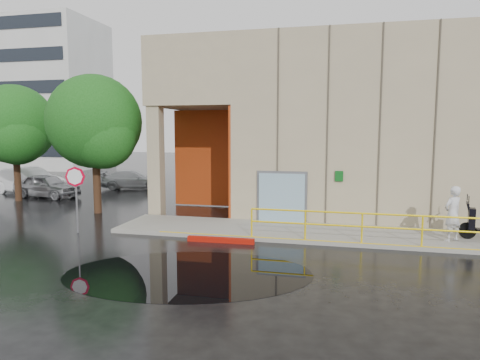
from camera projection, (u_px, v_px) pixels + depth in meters
The scene contains 14 objects.
ground at pixel (247, 269), 12.18m from camera, with size 120.00×120.00×0.00m, color black.
sidewalk at pixel (380, 236), 15.62m from camera, with size 20.00×3.00×0.15m, color gray.
building at pixel (394, 125), 21.16m from camera, with size 20.00×10.17×8.00m.
guardrail at pixel (392, 229), 14.18m from camera, with size 9.56×0.06×1.03m.
distant_building at pixel (42, 96), 44.71m from camera, with size 12.00×8.08×15.00m.
person at pixel (453, 214), 14.55m from camera, with size 0.69×0.46×1.90m, color silver.
stop_sign at pixel (76, 185), 16.27m from camera, with size 0.76×0.19×2.56m.
red_curb at pixel (221, 240), 15.03m from camera, with size 2.40×0.18×0.18m, color #9D1005.
puddle at pixel (188, 274), 11.77m from camera, with size 6.86×4.22×0.01m, color black.
car_a at pixel (47, 186), 25.07m from camera, with size 1.64×4.08×1.39m, color #98999E.
car_b at pixel (29, 181), 26.45m from camera, with size 1.73×4.95×1.63m, color white.
car_c at pixel (133, 180), 28.84m from camera, with size 1.71×4.21×1.22m, color #A6AAAD.
tree_near at pixel (97, 125), 19.86m from camera, with size 4.36×4.36×6.51m.
tree_far at pixel (15, 128), 23.36m from camera, with size 4.36×4.36×6.42m.
Camera 1 is at (2.51, -11.54, 3.93)m, focal length 32.00 mm.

